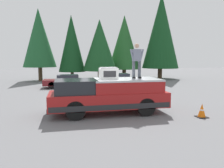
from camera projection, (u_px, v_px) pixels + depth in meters
name	position (u px, v px, depth m)	size (l,w,h in m)	color
ground_plane	(96.00, 111.00, 10.69)	(90.00, 90.00, 0.00)	slate
pickup_truck	(108.00, 95.00, 10.27)	(2.01, 5.54, 1.65)	maroon
compressor_unit	(108.00, 73.00, 10.19)	(0.65, 0.84, 0.56)	white
person_on_truck_bed	(137.00, 60.00, 10.50)	(0.29, 0.72, 1.69)	#4C515B
parked_car_navy	(118.00, 79.00, 21.17)	(1.64, 4.10, 1.16)	navy
parked_car_maroon	(67.00, 81.00, 19.54)	(1.64, 4.10, 1.16)	maroon
traffic_cone	(202.00, 111.00, 9.61)	(0.47, 0.47, 0.62)	black
conifer_far_left	(161.00, 32.00, 27.40)	(4.64, 4.64, 10.72)	#4C3826
conifer_left	(124.00, 43.00, 28.13)	(4.16, 4.16, 8.18)	#4C3826
conifer_center_left	(100.00, 45.00, 25.89)	(4.13, 4.13, 7.27)	#4C3826
conifer_center_right	(72.00, 44.00, 26.23)	(3.23, 3.23, 7.88)	#4C3826
conifer_right	(39.00, 38.00, 24.93)	(3.80, 3.80, 8.35)	#4C3826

